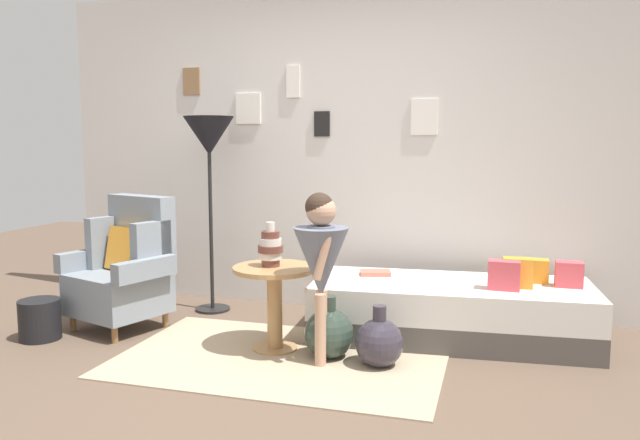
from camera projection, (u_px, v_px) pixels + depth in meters
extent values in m
plane|color=brown|center=(245.00, 394.00, 3.37)|extent=(12.00, 12.00, 0.00)
cube|color=silver|center=(337.00, 150.00, 5.06)|extent=(4.80, 0.10, 2.60)
cube|color=black|center=(322.00, 124.00, 5.01)|extent=(0.13, 0.02, 0.20)
cube|color=#ABAB9E|center=(322.00, 124.00, 5.01)|extent=(0.10, 0.01, 0.16)
cube|color=olive|center=(192.00, 81.00, 5.29)|extent=(0.15, 0.02, 0.23)
cube|color=#5F5F5E|center=(191.00, 81.00, 5.29)|extent=(0.12, 0.01, 0.18)
cube|color=white|center=(293.00, 82.00, 5.04)|extent=(0.11, 0.02, 0.26)
cube|color=silver|center=(293.00, 82.00, 5.04)|extent=(0.09, 0.01, 0.20)
cube|color=white|center=(248.00, 109.00, 5.18)|extent=(0.22, 0.02, 0.25)
cube|color=beige|center=(248.00, 109.00, 5.17)|extent=(0.17, 0.01, 0.20)
cube|color=white|center=(424.00, 117.00, 4.78)|extent=(0.20, 0.02, 0.27)
cube|color=silver|center=(424.00, 117.00, 4.78)|extent=(0.16, 0.01, 0.21)
cube|color=tan|center=(282.00, 358.00, 3.93)|extent=(2.04, 1.31, 0.01)
cylinder|color=olive|center=(73.00, 323.00, 4.50)|extent=(0.04, 0.04, 0.12)
cylinder|color=olive|center=(115.00, 334.00, 4.23)|extent=(0.04, 0.04, 0.12)
cylinder|color=olive|center=(124.00, 309.00, 4.87)|extent=(0.04, 0.04, 0.12)
cylinder|color=olive|center=(165.00, 319.00, 4.60)|extent=(0.04, 0.04, 0.12)
cube|color=gray|center=(119.00, 293.00, 4.52)|extent=(0.75, 0.72, 0.30)
cube|color=gray|center=(142.00, 232.00, 4.66)|extent=(0.61, 0.32, 0.55)
cube|color=gray|center=(106.00, 242.00, 4.71)|extent=(0.17, 0.32, 0.39)
cube|color=gray|center=(151.00, 248.00, 4.41)|extent=(0.17, 0.32, 0.39)
cube|color=gray|center=(87.00, 259.00, 4.67)|extent=(0.25, 0.51, 0.14)
cube|color=gray|center=(145.00, 269.00, 4.29)|extent=(0.25, 0.51, 0.14)
cube|color=orange|center=(128.00, 249.00, 4.57)|extent=(0.39, 0.27, 0.33)
cube|color=#4C4742|center=(450.00, 326.00, 4.32)|extent=(1.95, 0.93, 0.18)
cube|color=silver|center=(451.00, 298.00, 4.29)|extent=(1.95, 0.93, 0.22)
cube|color=#D64C56|center=(569.00, 274.00, 4.15)|extent=(0.18, 0.12, 0.17)
cube|color=orange|center=(536.00, 271.00, 4.28)|extent=(0.17, 0.12, 0.16)
cube|color=orange|center=(518.00, 273.00, 4.13)|extent=(0.20, 0.13, 0.20)
cube|color=#D64C56|center=(504.00, 275.00, 4.07)|extent=(0.21, 0.13, 0.19)
cylinder|color=tan|center=(275.00, 348.00, 4.10)|extent=(0.30, 0.30, 0.02)
cylinder|color=tan|center=(275.00, 309.00, 4.06)|extent=(0.10, 0.10, 0.51)
cylinder|color=tan|center=(274.00, 269.00, 4.03)|extent=(0.54, 0.54, 0.03)
cylinder|color=brown|center=(271.00, 263.00, 4.04)|extent=(0.12, 0.12, 0.05)
cylinder|color=silver|center=(271.00, 256.00, 4.03)|extent=(0.14, 0.14, 0.05)
cylinder|color=brown|center=(271.00, 249.00, 4.02)|extent=(0.17, 0.17, 0.05)
cylinder|color=silver|center=(270.00, 242.00, 4.02)|extent=(0.14, 0.14, 0.05)
cylinder|color=brown|center=(270.00, 235.00, 4.01)|extent=(0.12, 0.12, 0.05)
cylinder|color=silver|center=(270.00, 227.00, 4.01)|extent=(0.06, 0.06, 0.06)
cylinder|color=black|center=(213.00, 309.00, 5.06)|extent=(0.28, 0.28, 0.02)
cylinder|color=black|center=(211.00, 219.00, 4.97)|extent=(0.03, 0.03, 1.47)
cone|color=black|center=(209.00, 136.00, 4.89)|extent=(0.40, 0.40, 0.31)
cylinder|color=tan|center=(320.00, 331.00, 3.76)|extent=(0.07, 0.07, 0.45)
cylinder|color=tan|center=(322.00, 326.00, 3.86)|extent=(0.07, 0.07, 0.45)
cone|color=slate|center=(321.00, 263.00, 3.76)|extent=(0.34, 0.34, 0.43)
cylinder|color=slate|center=(321.00, 239.00, 3.74)|extent=(0.17, 0.17, 0.16)
cylinder|color=tan|center=(323.00, 256.00, 3.63)|extent=(0.13, 0.07, 0.29)
cylinder|color=tan|center=(326.00, 249.00, 3.87)|extent=(0.13, 0.07, 0.29)
sphere|color=tan|center=(321.00, 211.00, 3.72)|extent=(0.18, 0.18, 0.18)
sphere|color=#38281E|center=(319.00, 207.00, 3.72)|extent=(0.17, 0.17, 0.17)
cube|color=#C36C57|center=(376.00, 273.00, 4.53)|extent=(0.25, 0.21, 0.03)
sphere|color=#2D3D33|center=(329.00, 334.00, 3.92)|extent=(0.32, 0.32, 0.32)
cylinder|color=#2D3D33|center=(329.00, 303.00, 3.89)|extent=(0.09, 0.09, 0.09)
sphere|color=#332D38|center=(379.00, 343.00, 3.77)|extent=(0.30, 0.30, 0.30)
cylinder|color=#332D38|center=(380.00, 313.00, 3.75)|extent=(0.08, 0.08, 0.09)
cylinder|color=black|center=(40.00, 320.00, 4.30)|extent=(0.28, 0.28, 0.28)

